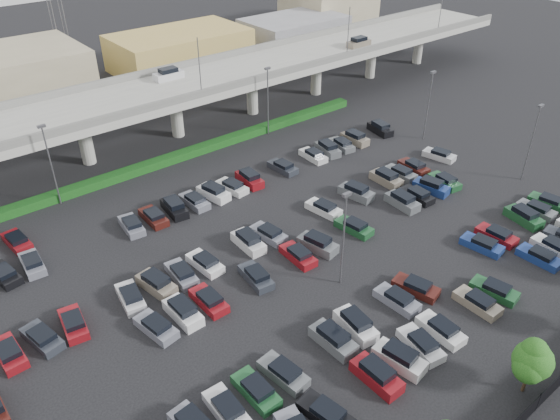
# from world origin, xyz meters

# --- Properties ---
(ground) EXTENTS (280.00, 280.00, 0.00)m
(ground) POSITION_xyz_m (0.00, 0.00, 0.00)
(ground) COLOR black
(overpass) EXTENTS (150.00, 13.00, 15.80)m
(overpass) POSITION_xyz_m (-0.17, 32.01, 6.97)
(overpass) COLOR #9A9A92
(overpass) RESTS_ON ground
(hedge) EXTENTS (66.00, 1.60, 1.10)m
(hedge) POSITION_xyz_m (0.00, 25.00, 0.55)
(hedge) COLOR #103911
(hedge) RESTS_ON ground
(fence) EXTENTS (70.00, 0.10, 2.00)m
(fence) POSITION_xyz_m (-0.05, -28.00, 0.90)
(fence) COLOR black
(fence) RESTS_ON ground
(tree_row) EXTENTS (65.07, 3.66, 5.94)m
(tree_row) POSITION_xyz_m (0.70, -26.53, 3.52)
(tree_row) COLOR #332316
(tree_row) RESTS_ON ground
(parked_cars) EXTENTS (63.09, 41.66, 1.67)m
(parked_cars) POSITION_xyz_m (-0.72, -3.41, 0.62)
(parked_cars) COLOR navy
(parked_cars) RESTS_ON ground
(light_poles) EXTENTS (66.90, 48.38, 10.30)m
(light_poles) POSITION_xyz_m (-4.13, 2.00, 6.24)
(light_poles) COLOR #55555B
(light_poles) RESTS_ON ground
(distant_buildings) EXTENTS (138.00, 24.00, 9.00)m
(distant_buildings) POSITION_xyz_m (12.38, 61.81, 3.74)
(distant_buildings) COLOR gray
(distant_buildings) RESTS_ON ground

